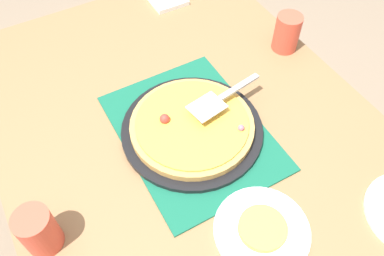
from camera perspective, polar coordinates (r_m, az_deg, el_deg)
ground_plane at (r=1.73m, az=0.00°, el=-15.76°), size 8.00×8.00×0.00m
dining_table at (r=1.16m, az=0.00°, el=-3.90°), size 1.40×1.00×0.75m
placemat at (r=1.07m, az=0.00°, el=-0.56°), size 0.48×0.36×0.01m
pizza_pan at (r=1.06m, az=0.00°, el=-0.23°), size 0.38×0.38×0.01m
pizza at (r=1.05m, az=0.05°, el=0.51°), size 0.33×0.33×0.05m
plate_far_right at (r=0.94m, az=10.14°, el=-14.29°), size 0.22×0.22×0.01m
served_slice_right at (r=0.93m, az=10.26°, el=-13.97°), size 0.11×0.11×0.02m
cup_near at (r=1.30m, az=13.54°, el=13.24°), size 0.08×0.08×0.12m
cup_far at (r=0.92m, az=-21.29°, el=-13.66°), size 0.08×0.08×0.12m
pizza_server at (r=1.06m, az=4.13°, el=4.30°), size 0.08×0.23×0.01m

